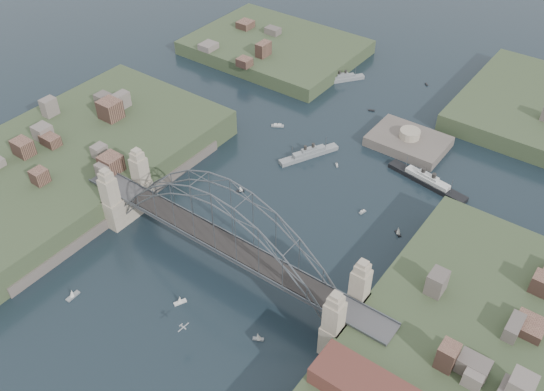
{
  "coord_description": "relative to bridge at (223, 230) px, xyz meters",
  "views": [
    {
      "loc": [
        63.02,
        -68.0,
        100.22
      ],
      "look_at": [
        0.0,
        18.0,
        10.0
      ],
      "focal_mm": 38.36,
      "sensor_mm": 36.0,
      "label": 1
    }
  ],
  "objects": [
    {
      "name": "small_boat_c",
      "position": [
        -1.67,
        -13.82,
        -11.54
      ],
      "size": [
        2.07,
        2.96,
        2.38
      ],
      "color": "silver",
      "rests_on": "ground"
    },
    {
      "name": "small_boat_l",
      "position": [
        -36.16,
        27.17,
        -11.48
      ],
      "size": [
        2.6,
        1.13,
        2.38
      ],
      "color": "silver",
      "rests_on": "ground"
    },
    {
      "name": "ground",
      "position": [
        0.0,
        0.0,
        -12.32
      ],
      "size": [
        500.0,
        500.0,
        0.0
      ],
      "primitive_type": "plane",
      "color": "black",
      "rests_on": "ground"
    },
    {
      "name": "small_boat_a",
      "position": [
        -14.87,
        23.85,
        -11.41
      ],
      "size": [
        1.98,
        2.02,
        2.38
      ],
      "color": "silver",
      "rests_on": "ground"
    },
    {
      "name": "small_boat_m",
      "position": [
        17.99,
        -11.37,
        -11.44
      ],
      "size": [
        2.37,
        1.71,
        2.38
      ],
      "color": "silver",
      "rests_on": "ground"
    },
    {
      "name": "wharf_shed",
      "position": [
        44.0,
        -14.0,
        -2.32
      ],
      "size": [
        20.0,
        8.0,
        4.0
      ],
      "primitive_type": "cube",
      "color": "#592D26",
      "rests_on": "shore_east"
    },
    {
      "name": "bridge",
      "position": [
        0.0,
        0.0,
        0.0
      ],
      "size": [
        84.0,
        13.8,
        24.6
      ],
      "color": "#474649",
      "rests_on": "ground"
    },
    {
      "name": "shore_west",
      "position": [
        -57.32,
        0.0,
        -10.35
      ],
      "size": [
        50.5,
        90.0,
        12.0
      ],
      "color": "#334226",
      "rests_on": "ground"
    },
    {
      "name": "small_boat_k",
      "position": [
        1.05,
        106.83,
        -12.17
      ],
      "size": [
        1.57,
        1.57,
        0.45
      ],
      "color": "silver",
      "rests_on": "ground"
    },
    {
      "name": "aeroplane",
      "position": [
        6.43,
        -20.89,
        -6.93
      ],
      "size": [
        1.54,
        2.88,
        0.42
      ],
      "color": "#A0A2A6"
    },
    {
      "name": "fort_island",
      "position": [
        12.0,
        70.0,
        -12.66
      ],
      "size": [
        22.0,
        16.0,
        9.4
      ],
      "color": "#544B44",
      "rests_on": "ground"
    },
    {
      "name": "naval_cruiser_near",
      "position": [
        -8.73,
        47.98,
        -11.45
      ],
      "size": [
        10.49,
        17.85,
        5.6
      ],
      "color": "gray",
      "rests_on": "ground"
    },
    {
      "name": "small_boat_h",
      "position": [
        -6.11,
        80.75,
        -12.17
      ],
      "size": [
        2.14,
        1.42,
        0.45
      ],
      "color": "silver",
      "rests_on": "ground"
    },
    {
      "name": "small_boat_d",
      "position": [
        26.93,
        34.05,
        -11.43
      ],
      "size": [
        2.23,
        1.93,
        2.38
      ],
      "color": "silver",
      "rests_on": "ground"
    },
    {
      "name": "small_boat_i",
      "position": [
        31.25,
        9.08,
        -12.04
      ],
      "size": [
        2.35,
        1.07,
        1.43
      ],
      "color": "silver",
      "rests_on": "ground"
    },
    {
      "name": "naval_cruiser_far",
      "position": [
        -23.91,
        91.86,
        -11.48
      ],
      "size": [
        11.48,
        14.21,
        5.44
      ],
      "color": "gray",
      "rests_on": "ground"
    },
    {
      "name": "small_boat_e",
      "position": [
        -25.29,
        55.46,
        -12.05
      ],
      "size": [
        3.97,
        3.04,
        1.43
      ],
      "color": "silver",
      "rests_on": "ground"
    },
    {
      "name": "small_boat_f",
      "position": [
        0.15,
        48.94,
        -12.03
      ],
      "size": [
        1.57,
        1.62,
        1.43
      ],
      "color": "silver",
      "rests_on": "ground"
    },
    {
      "name": "ocean_liner",
      "position": [
        24.21,
        56.63,
        -11.41
      ],
      "size": [
        24.1,
        7.11,
        5.86
      ],
      "color": "black",
      "rests_on": "ground"
    },
    {
      "name": "small_boat_j",
      "position": [
        -22.04,
        -26.59,
        -11.63
      ],
      "size": [
        1.27,
        3.4,
        2.38
      ],
      "color": "silver",
      "rests_on": "ground"
    },
    {
      "name": "small_boat_b",
      "position": [
        15.94,
        35.78,
        -12.04
      ],
      "size": [
        1.23,
        2.16,
        1.43
      ],
      "color": "silver",
      "rests_on": "ground"
    },
    {
      "name": "headland_nw",
      "position": [
        -55.0,
        95.0,
        -11.82
      ],
      "size": [
        60.0,
        45.0,
        9.0
      ],
      "primitive_type": "cube",
      "color": "#334226",
      "rests_on": "ground"
    }
  ]
}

